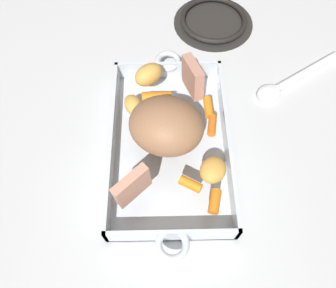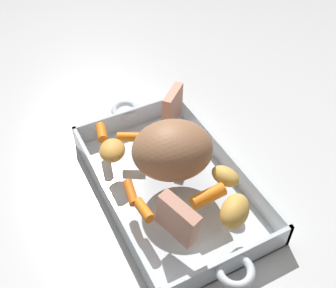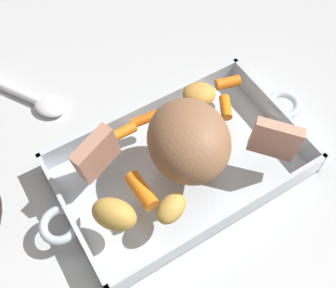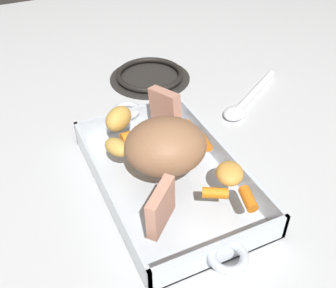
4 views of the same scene
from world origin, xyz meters
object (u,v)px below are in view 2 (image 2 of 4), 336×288
object	(u,v)px
potato_golden_large	(235,211)
potato_whole	(225,176)
baby_carrot_southeast	(131,192)
baby_carrot_short	(102,133)
roasting_dish	(171,185)
baby_carrot_long	(208,196)
pork_roast	(173,150)
potato_golden_small	(112,150)
roast_slice_thick	(178,219)
baby_carrot_southwest	(144,210)
baby_carrot_center_left	(128,137)
roast_slice_outer	(173,107)

from	to	relation	value
potato_golden_large	potato_whole	xyz separation A→B (m)	(0.07, -0.03, -0.01)
baby_carrot_southeast	baby_carrot_short	world-z (taller)	baby_carrot_short
roasting_dish	potato_golden_large	xyz separation A→B (m)	(-0.13, -0.04, 0.06)
baby_carrot_long	baby_carrot_short	world-z (taller)	baby_carrot_long
pork_roast	potato_golden_small	xyz separation A→B (m)	(0.07, 0.08, -0.03)
baby_carrot_short	roast_slice_thick	bearing A→B (deg)	-174.23
potato_golden_large	baby_carrot_long	bearing A→B (deg)	17.67
baby_carrot_southwest	baby_carrot_long	world-z (taller)	baby_carrot_long
baby_carrot_southeast	pork_roast	bearing A→B (deg)	-75.38
roast_slice_thick	baby_carrot_southwest	distance (m)	0.07
baby_carrot_short	potato_whole	size ratio (longest dim) A/B	0.81
potato_golden_large	potato_golden_small	distance (m)	0.24
pork_roast	roasting_dish	bearing A→B (deg)	134.57
roasting_dish	pork_roast	distance (m)	0.08
roasting_dish	potato_golden_small	distance (m)	0.12
baby_carrot_southeast	baby_carrot_southwest	bearing A→B (deg)	-174.70
baby_carrot_long	potato_whole	world-z (taller)	potato_whole
roast_slice_thick	baby_carrot_long	xyz separation A→B (m)	(0.03, -0.07, -0.02)
potato_golden_large	potato_golden_small	size ratio (longest dim) A/B	1.17
pork_roast	baby_carrot_southeast	size ratio (longest dim) A/B	3.03
roast_slice_thick	potato_golden_small	distance (m)	0.20
baby_carrot_southwest	potato_whole	bearing A→B (deg)	-91.36
roast_slice_thick	potato_golden_large	xyz separation A→B (m)	(-0.02, -0.09, -0.01)
baby_carrot_long	roasting_dish	bearing A→B (deg)	16.47
pork_roast	potato_golden_large	xyz separation A→B (m)	(-0.14, -0.03, -0.02)
potato_golden_large	potato_whole	distance (m)	0.08
baby_carrot_center_left	baby_carrot_southwest	bearing A→B (deg)	164.80
baby_carrot_center_left	potato_golden_small	bearing A→B (deg)	120.55
baby_carrot_short	potato_golden_small	size ratio (longest dim) A/B	0.76
roasting_dish	baby_carrot_center_left	distance (m)	0.12
potato_golden_large	pork_roast	bearing A→B (deg)	13.70
roasting_dish	roast_slice_thick	distance (m)	0.14
roasting_dish	baby_carrot_short	world-z (taller)	baby_carrot_short
roasting_dish	baby_carrot_long	size ratio (longest dim) A/B	7.95
roast_slice_outer	baby_carrot_center_left	bearing A→B (deg)	97.34
baby_carrot_long	potato_golden_large	distance (m)	0.05
baby_carrot_center_left	baby_carrot_southeast	bearing A→B (deg)	158.36
roasting_dish	baby_carrot_southeast	distance (m)	0.09
pork_roast	potato_golden_large	distance (m)	0.15
roasting_dish	potato_whole	size ratio (longest dim) A/B	9.10
baby_carrot_long	baby_carrot_center_left	distance (m)	0.20
roast_slice_outer	baby_carrot_center_left	world-z (taller)	roast_slice_outer
roast_slice_thick	pork_roast	bearing A→B (deg)	-24.45
roast_slice_outer	potato_whole	distance (m)	0.18
roasting_dish	potato_golden_large	distance (m)	0.15
pork_roast	baby_carrot_center_left	distance (m)	0.11
baby_carrot_short	baby_carrot_center_left	bearing A→B (deg)	-129.52
pork_roast	baby_carrot_long	world-z (taller)	pork_roast
roast_slice_outer	baby_carrot_long	bearing A→B (deg)	168.53
baby_carrot_southwest	potato_golden_large	bearing A→B (deg)	-122.20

